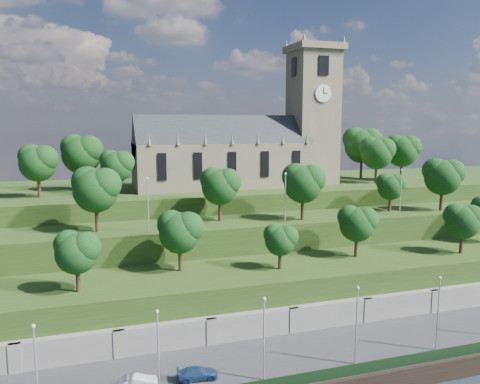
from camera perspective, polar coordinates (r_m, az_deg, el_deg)
name	(u,v)px	position (r m, az deg, el deg)	size (l,w,h in m)	color
promenade	(354,354)	(56.54, 13.69, -18.69)	(160.00, 12.00, 2.00)	#2D2D30
quay_wall	(386,382)	(52.06, 17.37, -21.23)	(160.00, 0.50, 2.20)	black
fence	(383,365)	(51.81, 17.01, -19.48)	(160.00, 0.10, 1.20)	black
retaining_wall	(328,320)	(60.58, 10.72, -15.13)	(160.00, 2.10, 5.00)	slate
embankment_lower	(307,292)	(65.00, 8.20, -11.99)	(160.00, 12.00, 8.00)	#213812
embankment_upper	(277,256)	(73.94, 4.52, -7.79)	(160.00, 10.00, 12.00)	#213812
hilltop	(237,220)	(92.81, -0.33, -3.49)	(160.00, 32.00, 15.00)	#213812
church	(248,145)	(87.37, 0.94, 5.71)	(38.60, 12.35, 27.60)	brown
trees_lower	(328,226)	(64.01, 10.64, -4.07)	(66.25, 9.01, 7.76)	#311C13
trees_upper	(290,182)	(71.27, 6.07, 1.23)	(62.00, 8.68, 8.86)	#311C13
trees_hilltop	(272,151)	(88.52, 3.87, 5.04)	(74.90, 16.11, 10.84)	#311C13
lamp_posts_promenade	(357,320)	(50.45, 14.02, -14.88)	(60.36, 0.36, 8.35)	#B2B2B7
lamp_posts_upper	(285,194)	(69.04, 5.54, -0.20)	(40.36, 0.36, 7.39)	#B2B2B7
car_middle	(138,382)	(48.00, -12.37, -21.68)	(1.27, 3.65, 1.20)	silver
car_right	(197,373)	(48.56, -5.21, -21.15)	(1.64, 4.04, 1.17)	navy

